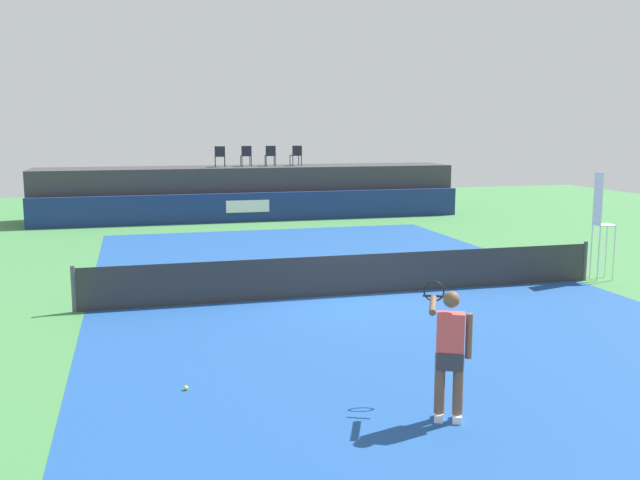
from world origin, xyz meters
TOP-DOWN VIEW (x-y plane):
  - ground_plane at (0.00, 3.00)m, footprint 48.00×48.00m
  - court_inner at (0.00, 0.00)m, footprint 12.00×22.00m
  - sponsor_wall at (-0.00, 13.50)m, footprint 18.00×0.22m
  - spectator_platform at (0.00, 15.30)m, footprint 18.00×2.80m
  - spectator_chair_far_left at (-1.26, 15.09)m, footprint 0.48×0.48m
  - spectator_chair_left at (-0.08, 15.36)m, footprint 0.45×0.45m
  - spectator_chair_center at (0.98, 15.28)m, footprint 0.47×0.47m
  - spectator_chair_right at (2.15, 15.30)m, footprint 0.48×0.48m
  - umpire_chair at (6.60, 0.02)m, footprint 0.50×0.50m
  - tennis_net at (0.00, 0.00)m, footprint 12.40×0.02m
  - net_post_near at (-6.20, 0.00)m, footprint 0.10×0.10m
  - net_post_far at (6.20, 0.00)m, footprint 0.10×0.10m
  - tennis_player at (-0.94, -7.15)m, footprint 0.61×1.26m
  - tennis_ball at (-4.25, -5.18)m, footprint 0.07×0.07m

SIDE VIEW (x-z plane):
  - ground_plane at x=0.00m, z-range 0.00..0.00m
  - court_inner at x=0.00m, z-range 0.00..0.00m
  - tennis_ball at x=-4.25m, z-range 0.00..0.07m
  - tennis_net at x=0.00m, z-range 0.00..0.95m
  - net_post_near at x=-6.20m, z-range 0.00..1.00m
  - net_post_far at x=6.20m, z-range 0.00..1.00m
  - sponsor_wall at x=0.00m, z-range 0.00..1.20m
  - tennis_player at x=-0.94m, z-range 0.07..1.84m
  - spectator_platform at x=0.00m, z-range 0.00..2.20m
  - umpire_chair at x=6.60m, z-range 0.21..2.97m
  - spectator_chair_far_left at x=-1.26m, z-range 2.25..3.14m
  - spectator_chair_left at x=-0.08m, z-range 2.25..3.14m
  - spectator_chair_center at x=0.98m, z-range 2.25..3.14m
  - spectator_chair_right at x=2.15m, z-range 2.25..3.14m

